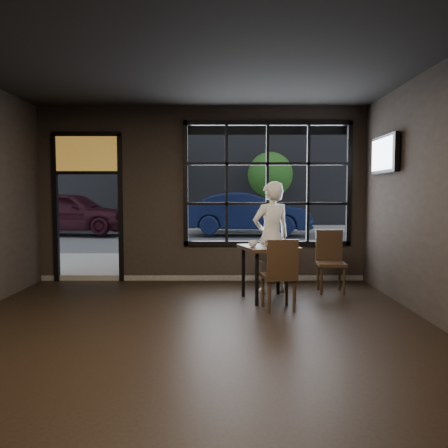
{
  "coord_description": "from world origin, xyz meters",
  "views": [
    {
      "loc": [
        0.38,
        -4.54,
        1.62
      ],
      "look_at": [
        0.4,
        2.2,
        1.15
      ],
      "focal_mm": 35.0,
      "sensor_mm": 36.0,
      "label": 1
    }
  ],
  "objects_px": {
    "man": "(271,237)",
    "navy_car": "(248,213)",
    "cafe_table": "(268,273)",
    "chair_near": "(278,274)"
  },
  "relations": [
    {
      "from": "chair_near",
      "to": "cafe_table",
      "type": "bearing_deg",
      "value": -90.88
    },
    {
      "from": "cafe_table",
      "to": "navy_car",
      "type": "relative_size",
      "value": 0.18
    },
    {
      "from": "man",
      "to": "cafe_table",
      "type": "bearing_deg",
      "value": 56.78
    },
    {
      "from": "chair_near",
      "to": "man",
      "type": "height_order",
      "value": "man"
    },
    {
      "from": "man",
      "to": "navy_car",
      "type": "height_order",
      "value": "man"
    },
    {
      "from": "cafe_table",
      "to": "chair_near",
      "type": "height_order",
      "value": "chair_near"
    },
    {
      "from": "cafe_table",
      "to": "navy_car",
      "type": "bearing_deg",
      "value": 71.76
    },
    {
      "from": "cafe_table",
      "to": "man",
      "type": "relative_size",
      "value": 0.46
    },
    {
      "from": "man",
      "to": "navy_car",
      "type": "relative_size",
      "value": 0.38
    },
    {
      "from": "cafe_table",
      "to": "chair_near",
      "type": "relative_size",
      "value": 0.83
    }
  ]
}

